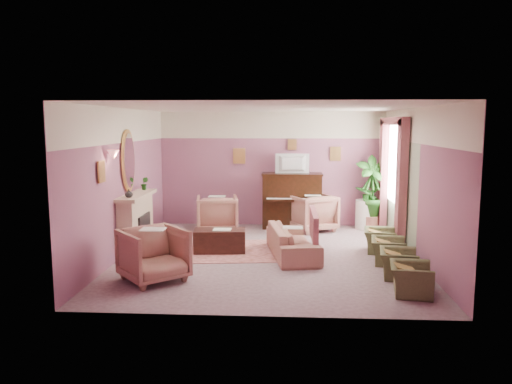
# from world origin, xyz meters

# --- Properties ---
(floor) EXTENTS (5.50, 6.00, 0.01)m
(floor) POSITION_xyz_m (0.00, 0.00, 0.00)
(floor) COLOR gray
(floor) RESTS_ON ground
(ceiling) EXTENTS (5.50, 6.00, 0.01)m
(ceiling) POSITION_xyz_m (0.00, 0.00, 2.80)
(ceiling) COLOR silver
(ceiling) RESTS_ON wall_back
(wall_back) EXTENTS (5.50, 0.02, 2.80)m
(wall_back) POSITION_xyz_m (0.00, 3.00, 1.40)
(wall_back) COLOR #714564
(wall_back) RESTS_ON floor
(wall_front) EXTENTS (5.50, 0.02, 2.80)m
(wall_front) POSITION_xyz_m (0.00, -3.00, 1.40)
(wall_front) COLOR #714564
(wall_front) RESTS_ON floor
(wall_left) EXTENTS (0.02, 6.00, 2.80)m
(wall_left) POSITION_xyz_m (-2.75, 0.00, 1.40)
(wall_left) COLOR #714564
(wall_left) RESTS_ON floor
(wall_right) EXTENTS (0.02, 6.00, 2.80)m
(wall_right) POSITION_xyz_m (2.75, 0.00, 1.40)
(wall_right) COLOR #714564
(wall_right) RESTS_ON floor
(picture_rail_band) EXTENTS (5.50, 0.01, 0.65)m
(picture_rail_band) POSITION_xyz_m (0.00, 2.99, 2.47)
(picture_rail_band) COLOR #EDE6C8
(picture_rail_band) RESTS_ON wall_back
(stripe_panel) EXTENTS (0.01, 3.00, 2.15)m
(stripe_panel) POSITION_xyz_m (2.73, 1.30, 1.07)
(stripe_panel) COLOR #9EAE8D
(stripe_panel) RESTS_ON wall_right
(fireplace_surround) EXTENTS (0.30, 1.40, 1.10)m
(fireplace_surround) POSITION_xyz_m (-2.59, 0.20, 0.55)
(fireplace_surround) COLOR beige
(fireplace_surround) RESTS_ON floor
(fireplace_inset) EXTENTS (0.18, 0.72, 0.68)m
(fireplace_inset) POSITION_xyz_m (-2.49, 0.20, 0.40)
(fireplace_inset) COLOR black
(fireplace_inset) RESTS_ON floor
(fire_ember) EXTENTS (0.06, 0.54, 0.10)m
(fire_ember) POSITION_xyz_m (-2.45, 0.20, 0.22)
(fire_ember) COLOR orange
(fire_ember) RESTS_ON floor
(mantel_shelf) EXTENTS (0.40, 1.55, 0.07)m
(mantel_shelf) POSITION_xyz_m (-2.56, 0.20, 1.12)
(mantel_shelf) COLOR beige
(mantel_shelf) RESTS_ON fireplace_surround
(hearth) EXTENTS (0.55, 1.50, 0.02)m
(hearth) POSITION_xyz_m (-2.39, 0.20, 0.01)
(hearth) COLOR beige
(hearth) RESTS_ON floor
(mirror_frame) EXTENTS (0.04, 0.72, 1.20)m
(mirror_frame) POSITION_xyz_m (-2.70, 0.20, 1.80)
(mirror_frame) COLOR #DAA955
(mirror_frame) RESTS_ON wall_left
(mirror_glass) EXTENTS (0.01, 0.60, 1.06)m
(mirror_glass) POSITION_xyz_m (-2.67, 0.20, 1.80)
(mirror_glass) COLOR white
(mirror_glass) RESTS_ON wall_left
(sconce_shade) EXTENTS (0.20, 0.20, 0.16)m
(sconce_shade) POSITION_xyz_m (-2.62, -0.85, 1.98)
(sconce_shade) COLOR #E07C76
(sconce_shade) RESTS_ON wall_left
(piano) EXTENTS (1.40, 0.60, 1.30)m
(piano) POSITION_xyz_m (0.50, 2.68, 0.65)
(piano) COLOR black
(piano) RESTS_ON floor
(piano_keyshelf) EXTENTS (1.30, 0.12, 0.06)m
(piano_keyshelf) POSITION_xyz_m (0.50, 2.33, 0.72)
(piano_keyshelf) COLOR black
(piano_keyshelf) RESTS_ON piano
(piano_keys) EXTENTS (1.20, 0.08, 0.02)m
(piano_keys) POSITION_xyz_m (0.50, 2.33, 0.76)
(piano_keys) COLOR white
(piano_keys) RESTS_ON piano
(piano_top) EXTENTS (1.45, 0.65, 0.04)m
(piano_top) POSITION_xyz_m (0.50, 2.68, 1.31)
(piano_top) COLOR black
(piano_top) RESTS_ON piano
(television) EXTENTS (0.80, 0.12, 0.48)m
(television) POSITION_xyz_m (0.50, 2.63, 1.60)
(television) COLOR black
(television) RESTS_ON piano
(print_back_left) EXTENTS (0.30, 0.03, 0.38)m
(print_back_left) POSITION_xyz_m (-0.80, 2.96, 1.72)
(print_back_left) COLOR #DAA955
(print_back_left) RESTS_ON wall_back
(print_back_right) EXTENTS (0.26, 0.03, 0.34)m
(print_back_right) POSITION_xyz_m (1.55, 2.96, 1.78)
(print_back_right) COLOR #DAA955
(print_back_right) RESTS_ON wall_back
(print_back_mid) EXTENTS (0.22, 0.03, 0.26)m
(print_back_mid) POSITION_xyz_m (0.50, 2.96, 2.00)
(print_back_mid) COLOR #DAA955
(print_back_mid) RESTS_ON wall_back
(print_left_wall) EXTENTS (0.03, 0.28, 0.36)m
(print_left_wall) POSITION_xyz_m (-2.71, -1.20, 1.72)
(print_left_wall) COLOR #DAA955
(print_left_wall) RESTS_ON wall_left
(window_blind) EXTENTS (0.03, 1.40, 1.80)m
(window_blind) POSITION_xyz_m (2.70, 1.55, 1.70)
(window_blind) COLOR silver
(window_blind) RESTS_ON wall_right
(curtain_left) EXTENTS (0.16, 0.34, 2.60)m
(curtain_left) POSITION_xyz_m (2.62, 0.63, 1.30)
(curtain_left) COLOR #904850
(curtain_left) RESTS_ON floor
(curtain_right) EXTENTS (0.16, 0.34, 2.60)m
(curtain_right) POSITION_xyz_m (2.62, 2.47, 1.30)
(curtain_right) COLOR #904850
(curtain_right) RESTS_ON floor
(pelmet) EXTENTS (0.16, 2.20, 0.16)m
(pelmet) POSITION_xyz_m (2.62, 1.55, 2.56)
(pelmet) COLOR #904850
(pelmet) RESTS_ON wall_right
(mantel_plant) EXTENTS (0.16, 0.16, 0.28)m
(mantel_plant) POSITION_xyz_m (-2.55, 0.75, 1.29)
(mantel_plant) COLOR #1C4F16
(mantel_plant) RESTS_ON mantel_shelf
(mantel_vase) EXTENTS (0.16, 0.16, 0.16)m
(mantel_vase) POSITION_xyz_m (-2.55, -0.30, 1.23)
(mantel_vase) COLOR #EDE6C8
(mantel_vase) RESTS_ON mantel_shelf
(area_rug) EXTENTS (2.67, 2.05, 0.01)m
(area_rug) POSITION_xyz_m (-0.94, 0.32, 0.01)
(area_rug) COLOR #A5605D
(area_rug) RESTS_ON floor
(coffee_table) EXTENTS (1.04, 0.58, 0.45)m
(coffee_table) POSITION_xyz_m (-0.94, 0.25, 0.23)
(coffee_table) COLOR black
(coffee_table) RESTS_ON floor
(table_paper) EXTENTS (0.35, 0.28, 0.01)m
(table_paper) POSITION_xyz_m (-0.89, 0.25, 0.46)
(table_paper) COLOR #ECEECD
(table_paper) RESTS_ON coffee_table
(sofa) EXTENTS (0.64, 1.92, 0.78)m
(sofa) POSITION_xyz_m (0.48, 0.06, 0.39)
(sofa) COLOR #A5725E
(sofa) RESTS_ON floor
(sofa_throw) EXTENTS (0.10, 1.46, 0.53)m
(sofa_throw) POSITION_xyz_m (0.88, 0.06, 0.60)
(sofa_throw) COLOR #904850
(sofa_throw) RESTS_ON sofa
(floral_armchair_left) EXTENTS (0.91, 0.91, 0.95)m
(floral_armchair_left) POSITION_xyz_m (-1.23, 2.03, 0.48)
(floral_armchair_left) COLOR #A5725E
(floral_armchair_left) RESTS_ON floor
(floral_armchair_right) EXTENTS (0.91, 0.91, 0.95)m
(floral_armchair_right) POSITION_xyz_m (0.98, 2.34, 0.48)
(floral_armchair_right) COLOR #A5725E
(floral_armchair_right) RESTS_ON floor
(floral_armchair_front) EXTENTS (0.91, 0.91, 0.95)m
(floral_armchair_front) POSITION_xyz_m (-1.76, -1.61, 0.48)
(floral_armchair_front) COLOR #A5725E
(floral_armchair_front) RESTS_ON floor
(olive_chair_a) EXTENTS (0.49, 0.70, 0.60)m
(olive_chair_a) POSITION_xyz_m (2.20, -1.99, 0.30)
(olive_chair_a) COLOR brown
(olive_chair_a) RESTS_ON floor
(olive_chair_b) EXTENTS (0.49, 0.70, 0.60)m
(olive_chair_b) POSITION_xyz_m (2.20, -1.17, 0.30)
(olive_chair_b) COLOR brown
(olive_chair_b) RESTS_ON floor
(olive_chair_c) EXTENTS (0.49, 0.70, 0.60)m
(olive_chair_c) POSITION_xyz_m (2.20, -0.35, 0.30)
(olive_chair_c) COLOR brown
(olive_chair_c) RESTS_ON floor
(olive_chair_d) EXTENTS (0.49, 0.70, 0.60)m
(olive_chair_d) POSITION_xyz_m (2.20, 0.47, 0.30)
(olive_chair_d) COLOR brown
(olive_chair_d) RESTS_ON floor
(side_table) EXTENTS (0.52, 0.52, 0.70)m
(side_table) POSITION_xyz_m (2.28, 2.61, 0.35)
(side_table) COLOR white
(side_table) RESTS_ON floor
(side_plant_big) EXTENTS (0.30, 0.30, 0.34)m
(side_plant_big) POSITION_xyz_m (2.28, 2.61, 0.87)
(side_plant_big) COLOR #1C4F16
(side_plant_big) RESTS_ON side_table
(side_plant_small) EXTENTS (0.16, 0.16, 0.28)m
(side_plant_small) POSITION_xyz_m (2.40, 2.51, 0.84)
(side_plant_small) COLOR #1C4F16
(side_plant_small) RESTS_ON side_table
(palm_pot) EXTENTS (0.34, 0.34, 0.34)m
(palm_pot) POSITION_xyz_m (2.37, 2.46, 0.17)
(palm_pot) COLOR brown
(palm_pot) RESTS_ON floor
(palm_plant) EXTENTS (0.76, 0.76, 1.44)m
(palm_plant) POSITION_xyz_m (2.37, 2.46, 1.06)
(palm_plant) COLOR #1C4F16
(palm_plant) RESTS_ON palm_pot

